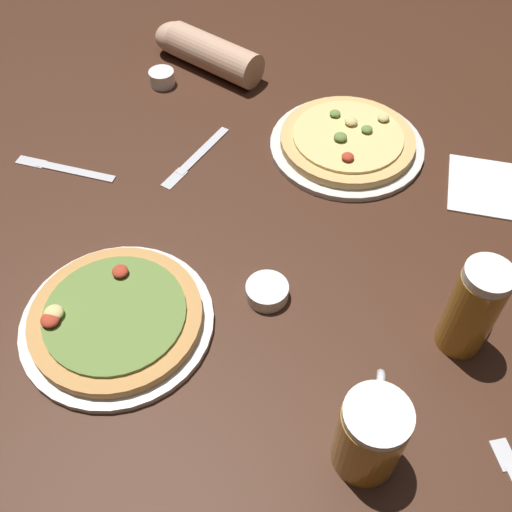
# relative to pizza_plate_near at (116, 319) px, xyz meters

# --- Properties ---
(ground_plane) EXTENTS (2.40, 2.40, 0.03)m
(ground_plane) POSITION_rel_pizza_plate_near_xyz_m (0.21, 0.15, -0.03)
(ground_plane) COLOR #3D2114
(pizza_plate_near) EXTENTS (0.31, 0.31, 0.05)m
(pizza_plate_near) POSITION_rel_pizza_plate_near_xyz_m (0.00, 0.00, 0.00)
(pizza_plate_near) COLOR silver
(pizza_plate_near) RESTS_ON ground_plane
(pizza_plate_far) EXTENTS (0.32, 0.32, 0.05)m
(pizza_plate_far) POSITION_rel_pizza_plate_near_xyz_m (0.36, 0.47, -0.00)
(pizza_plate_far) COLOR silver
(pizza_plate_far) RESTS_ON ground_plane
(beer_mug_dark) EXTENTS (0.09, 0.13, 0.18)m
(beer_mug_dark) POSITION_rel_pizza_plate_near_xyz_m (0.54, 0.04, 0.07)
(beer_mug_dark) COLOR #B27A23
(beer_mug_dark) RESTS_ON ground_plane
(beer_mug_amber) EXTENTS (0.09, 0.14, 0.14)m
(beer_mug_amber) POSITION_rel_pizza_plate_near_xyz_m (0.39, -0.17, 0.05)
(beer_mug_amber) COLOR #B27A23
(beer_mug_amber) RESTS_ON ground_plane
(ramekin_sauce) EXTENTS (0.06, 0.06, 0.03)m
(ramekin_sauce) POSITION_rel_pizza_plate_near_xyz_m (-0.07, 0.65, 0.00)
(ramekin_sauce) COLOR white
(ramekin_sauce) RESTS_ON ground_plane
(ramekin_butter) EXTENTS (0.07, 0.07, 0.03)m
(ramekin_butter) POSITION_rel_pizza_plate_near_xyz_m (0.23, 0.08, -0.00)
(ramekin_butter) COLOR white
(ramekin_butter) RESTS_ON ground_plane
(napkin_folded) EXTENTS (0.14, 0.17, 0.01)m
(napkin_folded) POSITION_rel_pizza_plate_near_xyz_m (0.62, 0.39, -0.01)
(napkin_folded) COLOR white
(napkin_folded) RESTS_ON ground_plane
(knife_right) EXTENTS (0.21, 0.06, 0.01)m
(knife_right) POSITION_rel_pizza_plate_near_xyz_m (-0.20, 0.34, -0.01)
(knife_right) COLOR silver
(knife_right) RESTS_ON ground_plane
(knife_spare) EXTENTS (0.11, 0.20, 0.01)m
(knife_spare) POSITION_rel_pizza_plate_near_xyz_m (0.05, 0.41, -0.01)
(knife_spare) COLOR silver
(knife_spare) RESTS_ON ground_plane
(diner_arm) EXTENTS (0.27, 0.20, 0.08)m
(diner_arm) POSITION_rel_pizza_plate_near_xyz_m (0.01, 0.74, 0.02)
(diner_arm) COLOR tan
(diner_arm) RESTS_ON ground_plane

